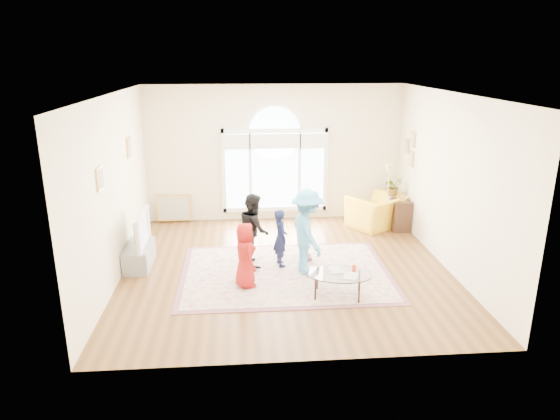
{
  "coord_description": "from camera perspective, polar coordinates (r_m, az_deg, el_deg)",
  "views": [
    {
      "loc": [
        -0.8,
        -8.59,
        3.83
      ],
      "look_at": [
        -0.09,
        0.3,
        1.05
      ],
      "focal_mm": 32.0,
      "sensor_mm": 36.0,
      "label": 1
    }
  ],
  "objects": [
    {
      "name": "area_rug",
      "position": [
        9.2,
        0.66,
        -7.2
      ],
      "size": [
        3.6,
        2.6,
        0.02
      ],
      "primitive_type": "cube",
      "color": "beige",
      "rests_on": "ground"
    },
    {
      "name": "coffee_table",
      "position": [
        8.26,
        6.65,
        -7.33
      ],
      "size": [
        1.23,
        0.94,
        0.54
      ],
      "rotation": [
        0.0,
        0.0,
        -0.23
      ],
      "color": "silver",
      "rests_on": "ground"
    },
    {
      "name": "child_red",
      "position": [
        8.5,
        -4.02,
        -5.15
      ],
      "size": [
        0.53,
        0.64,
        1.13
      ],
      "primitive_type": "imported",
      "rotation": [
        0.0,
        0.0,
        1.91
      ],
      "color": "maroon",
      "rests_on": "area_rug"
    },
    {
      "name": "floor_lamp",
      "position": [
        11.35,
        12.39,
        3.95
      ],
      "size": [
        0.28,
        0.28,
        1.51
      ],
      "color": "black",
      "rests_on": "ground"
    },
    {
      "name": "leaning_picture",
      "position": [
        12.22,
        -11.9,
        -1.33
      ],
      "size": [
        0.8,
        0.14,
        0.62
      ],
      "primitive_type": "cube",
      "rotation": [
        -0.14,
        0.0,
        0.0
      ],
      "color": "tan",
      "rests_on": "ground"
    },
    {
      "name": "child_pink",
      "position": [
        9.55,
        2.84,
        -2.33
      ],
      "size": [
        0.32,
        0.72,
        1.2
      ],
      "primitive_type": "imported",
      "rotation": [
        0.0,
        0.0,
        1.62
      ],
      "color": "#C88BA4",
      "rests_on": "area_rug"
    },
    {
      "name": "ground",
      "position": [
        9.44,
        0.69,
        -6.62
      ],
      "size": [
        6.0,
        6.0,
        0.0
      ],
      "primitive_type": "plane",
      "color": "#523417",
      "rests_on": "ground"
    },
    {
      "name": "armchair",
      "position": [
        11.71,
        10.94,
        -0.19
      ],
      "size": [
        1.5,
        1.46,
        0.74
      ],
      "primitive_type": "imported",
      "rotation": [
        0.0,
        0.0,
        3.73
      ],
      "color": "yellow",
      "rests_on": "ground"
    },
    {
      "name": "side_cabinet",
      "position": [
        11.65,
        13.56,
        -0.56
      ],
      "size": [
        0.4,
        0.5,
        0.7
      ],
      "primitive_type": "cube",
      "color": "black",
      "rests_on": "ground"
    },
    {
      "name": "potted_plant",
      "position": [
        11.83,
        12.81,
        2.66
      ],
      "size": [
        0.51,
        0.49,
        0.45
      ],
      "primitive_type": "imported",
      "rotation": [
        0.0,
        0.0,
        0.43
      ],
      "color": "#33722D",
      "rests_on": "plant_pedestal"
    },
    {
      "name": "tv_console",
      "position": [
        9.79,
        -15.77,
        -5.06
      ],
      "size": [
        0.45,
        1.0,
        0.42
      ],
      "primitive_type": "cube",
      "color": "gray",
      "rests_on": "ground"
    },
    {
      "name": "plant_pedestal",
      "position": [
        11.98,
        12.63,
        0.0
      ],
      "size": [
        0.2,
        0.2,
        0.7
      ],
      "primitive_type": "cylinder",
      "color": "white",
      "rests_on": "ground"
    },
    {
      "name": "child_blue",
      "position": [
        8.94,
        3.11,
        -2.52
      ],
      "size": [
        0.8,
        1.11,
        1.56
      ],
      "primitive_type": "imported",
      "rotation": [
        0.0,
        0.0,
        1.81
      ],
      "color": "#4EA7DC",
      "rests_on": "area_rug"
    },
    {
      "name": "television",
      "position": [
        9.61,
        -15.98,
        -2.16
      ],
      "size": [
        0.17,
        1.09,
        0.63
      ],
      "color": "black",
      "rests_on": "tv_console"
    },
    {
      "name": "room_shell",
      "position": [
        11.67,
        -0.51,
        6.15
      ],
      "size": [
        6.0,
        6.0,
        6.0
      ],
      "color": "beige",
      "rests_on": "ground"
    },
    {
      "name": "rug_border",
      "position": [
        9.21,
        0.66,
        -7.22
      ],
      "size": [
        3.8,
        2.8,
        0.01
      ],
      "primitive_type": "cube",
      "color": "#7B4B53",
      "rests_on": "ground"
    },
    {
      "name": "child_navy",
      "position": [
        9.31,
        0.06,
        -3.19
      ],
      "size": [
        0.33,
        0.44,
        1.1
      ],
      "primitive_type": "imported",
      "rotation": [
        0.0,
        0.0,
        1.76
      ],
      "color": "#14193E",
      "rests_on": "area_rug"
    },
    {
      "name": "child_black",
      "position": [
        9.33,
        -3.01,
        -2.25
      ],
      "size": [
        0.6,
        0.73,
        1.38
      ],
      "primitive_type": "imported",
      "rotation": [
        0.0,
        0.0,
        1.69
      ],
      "color": "black",
      "rests_on": "area_rug"
    }
  ]
}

